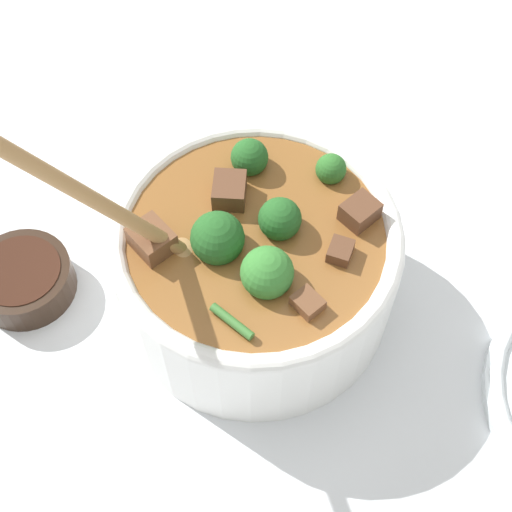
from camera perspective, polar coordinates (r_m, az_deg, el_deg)
ground_plane at (r=0.67m, az=-0.00°, el=-3.30°), size 4.00×4.00×0.00m
stew_bowl at (r=0.61m, az=-0.04°, el=-0.39°), size 0.24×0.30×0.27m
condiment_bowl at (r=0.69m, az=-18.13°, el=-1.70°), size 0.09×0.09×0.03m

